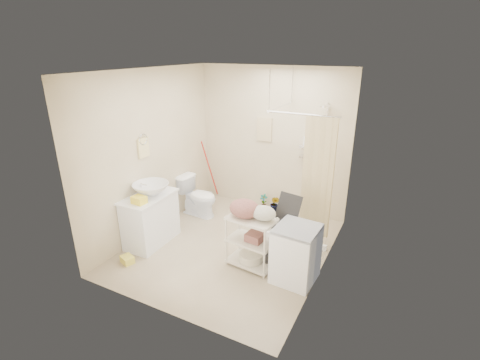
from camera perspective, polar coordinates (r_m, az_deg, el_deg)
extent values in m
plane|color=tan|center=(5.47, -1.59, -10.79)|extent=(3.20, 3.20, 0.00)
cube|color=silver|center=(4.65, -1.92, 17.55)|extent=(2.80, 3.20, 0.04)
cube|color=beige|center=(6.30, 5.32, 6.40)|extent=(2.80, 0.04, 2.60)
cube|color=beige|center=(3.69, -13.80, -5.01)|extent=(2.80, 0.04, 2.60)
cube|color=beige|center=(5.69, -14.24, 4.23)|extent=(0.04, 3.20, 2.60)
cube|color=beige|center=(4.44, 14.30, -0.51)|extent=(0.04, 3.20, 2.60)
cube|color=silver|center=(5.57, -14.44, -6.24)|extent=(0.52, 0.91, 0.79)
imported|color=silver|center=(5.39, -14.40, -1.47)|extent=(0.65, 0.65, 0.19)
cube|color=yellow|center=(5.16, -16.23, -3.15)|extent=(0.20, 0.16, 0.11)
cube|color=#F3E94F|center=(5.31, -18.02, -12.12)|extent=(0.32, 0.28, 0.14)
imported|color=white|center=(6.32, -6.84, -2.64)|extent=(0.73, 0.46, 0.72)
imported|color=brown|center=(6.59, 3.90, -3.53)|extent=(0.17, 0.13, 0.29)
imported|color=#98522C|center=(6.47, 5.72, -3.92)|extent=(0.20, 0.17, 0.32)
cube|color=beige|center=(6.29, 4.03, 8.29)|extent=(0.28, 0.03, 0.42)
imported|color=white|center=(5.98, 10.80, 6.65)|extent=(0.11, 0.11, 0.23)
imported|color=#3D5EA1|center=(5.99, 11.37, 6.26)|extent=(0.09, 0.09, 0.15)
cube|color=white|center=(4.64, 9.16, -11.84)|extent=(0.56, 0.57, 0.77)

